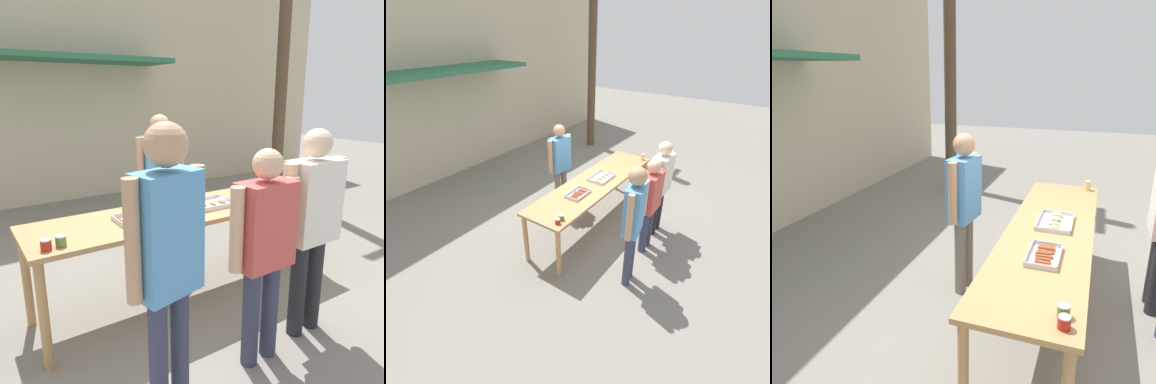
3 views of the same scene
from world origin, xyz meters
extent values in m
plane|color=gray|center=(0.00, 0.00, 0.00)|extent=(24.00, 24.00, 0.00)
cube|color=beige|center=(0.00, 4.00, 2.25)|extent=(12.00, 0.12, 4.50)
cube|color=#2D704C|center=(0.00, 3.45, 2.40)|extent=(3.20, 1.00, 0.08)
cube|color=tan|center=(0.00, 0.00, 0.85)|extent=(2.94, 0.75, 0.04)
cylinder|color=tan|center=(-1.41, -0.31, 0.41)|extent=(0.07, 0.07, 0.83)
cylinder|color=tan|center=(1.41, -0.31, 0.41)|extent=(0.07, 0.07, 0.83)
cylinder|color=tan|center=(-1.41, 0.31, 0.41)|extent=(0.07, 0.07, 0.83)
cylinder|color=tan|center=(1.41, 0.31, 0.41)|extent=(0.07, 0.07, 0.83)
cube|color=silver|center=(-0.54, -0.03, 0.87)|extent=(0.40, 0.24, 0.01)
cube|color=silver|center=(-0.54, -0.15, 0.90)|extent=(0.40, 0.01, 0.03)
cube|color=silver|center=(-0.54, 0.09, 0.90)|extent=(0.40, 0.01, 0.03)
cube|color=silver|center=(-0.74, -0.03, 0.90)|extent=(0.01, 0.24, 0.03)
cube|color=silver|center=(-0.35, -0.03, 0.90)|extent=(0.01, 0.24, 0.03)
cylinder|color=#A34C2D|center=(-0.71, -0.04, 0.89)|extent=(0.03, 0.14, 0.03)
cylinder|color=#A34C2D|center=(-0.66, -0.04, 0.89)|extent=(0.03, 0.12, 0.02)
cylinder|color=#A34C2D|center=(-0.61, -0.03, 0.89)|extent=(0.03, 0.11, 0.03)
cylinder|color=#A34C2D|center=(-0.56, -0.03, 0.89)|extent=(0.04, 0.14, 0.03)
cylinder|color=#A34C2D|center=(-0.52, -0.02, 0.89)|extent=(0.04, 0.12, 0.03)
cylinder|color=#A34C2D|center=(-0.47, -0.04, 0.89)|extent=(0.03, 0.13, 0.02)
cylinder|color=#A34C2D|center=(-0.42, -0.03, 0.89)|extent=(0.03, 0.14, 0.03)
cylinder|color=#A34C2D|center=(-0.38, -0.03, 0.89)|extent=(0.03, 0.12, 0.03)
cube|color=silver|center=(0.16, -0.03, 0.87)|extent=(0.47, 0.31, 0.01)
cube|color=silver|center=(0.16, -0.18, 0.90)|extent=(0.47, 0.01, 0.03)
cube|color=silver|center=(0.16, 0.12, 0.90)|extent=(0.47, 0.01, 0.03)
cube|color=silver|center=(-0.07, -0.03, 0.90)|extent=(0.01, 0.31, 0.03)
cube|color=silver|center=(0.39, -0.03, 0.90)|extent=(0.01, 0.31, 0.03)
ellipsoid|color=beige|center=(0.00, -0.04, 0.90)|extent=(0.07, 0.12, 0.04)
ellipsoid|color=beige|center=(0.11, -0.02, 0.90)|extent=(0.06, 0.11, 0.04)
ellipsoid|color=beige|center=(0.21, -0.03, 0.90)|extent=(0.07, 0.11, 0.04)
ellipsoid|color=beige|center=(0.32, -0.03, 0.90)|extent=(0.07, 0.12, 0.05)
cylinder|color=#B22319|center=(-1.33, -0.26, 0.90)|extent=(0.07, 0.07, 0.07)
cylinder|color=#B2B2B7|center=(-1.33, -0.26, 0.94)|extent=(0.07, 0.07, 0.01)
cylinder|color=#567A38|center=(-1.23, -0.24, 0.90)|extent=(0.07, 0.07, 0.07)
cylinder|color=#B2B2B7|center=(-1.23, -0.24, 0.94)|extent=(0.07, 0.07, 0.01)
cylinder|color=#DBC67A|center=(1.34, -0.26, 0.93)|extent=(0.07, 0.07, 0.11)
cylinder|color=#756B5B|center=(0.07, 0.88, 0.40)|extent=(0.12, 0.12, 0.80)
cylinder|color=#756B5B|center=(0.24, 0.86, 0.40)|extent=(0.12, 0.12, 0.80)
cube|color=#5193D1|center=(0.16, 0.87, 1.11)|extent=(0.41, 0.25, 0.63)
sphere|color=tan|center=(0.16, 0.87, 1.56)|extent=(0.22, 0.22, 0.22)
cylinder|color=tan|center=(-0.08, 0.90, 1.13)|extent=(0.09, 0.09, 0.60)
cylinder|color=tan|center=(0.39, 0.84, 1.13)|extent=(0.09, 0.09, 0.60)
cylinder|color=#333851|center=(-0.82, -1.12, 0.42)|extent=(0.11, 0.11, 0.84)
cylinder|color=#333851|center=(-0.98, -1.15, 0.42)|extent=(0.11, 0.11, 0.84)
cube|color=#5193D1|center=(-0.90, -1.13, 1.18)|extent=(0.39, 0.27, 0.67)
sphere|color=tan|center=(-0.90, -1.13, 1.65)|extent=(0.23, 0.23, 0.23)
cylinder|color=tan|center=(-0.68, -1.09, 1.20)|extent=(0.08, 0.08, 0.64)
cylinder|color=tan|center=(-1.11, -1.18, 1.20)|extent=(0.08, 0.08, 0.64)
cylinder|color=#232328|center=(0.55, -0.97, 0.39)|extent=(0.13, 0.13, 0.79)
cylinder|color=#232328|center=(0.35, -0.97, 0.39)|extent=(0.13, 0.13, 0.79)
cube|color=silver|center=(0.45, -0.97, 1.10)|extent=(0.42, 0.23, 0.62)
sphere|color=beige|center=(0.45, -0.97, 1.54)|extent=(0.21, 0.21, 0.21)
cylinder|color=beige|center=(0.71, -0.97, 1.12)|extent=(0.10, 0.10, 0.59)
cylinder|color=beige|center=(0.19, -0.97, 1.12)|extent=(0.10, 0.10, 0.59)
cylinder|color=#333851|center=(0.00, -1.03, 0.37)|extent=(0.12, 0.12, 0.74)
cylinder|color=#333851|center=(-0.19, -1.03, 0.37)|extent=(0.12, 0.12, 0.74)
cube|color=#C64C47|center=(-0.10, -1.03, 1.04)|extent=(0.41, 0.23, 0.59)
sphere|color=#DBAD89|center=(-0.10, -1.03, 1.45)|extent=(0.20, 0.20, 0.20)
cylinder|color=#DBAD89|center=(0.15, -1.02, 1.05)|extent=(0.09, 0.09, 0.56)
cylinder|color=#DBAD89|center=(-0.34, -1.04, 1.05)|extent=(0.09, 0.09, 0.56)
cylinder|color=brown|center=(3.52, 2.36, 3.20)|extent=(0.22, 0.22, 6.40)
camera|label=1|loc=(-1.79, -2.73, 1.90)|focal=35.00mm
camera|label=2|loc=(-3.86, -2.37, 3.18)|focal=28.00mm
camera|label=3|loc=(-3.15, -0.33, 2.22)|focal=35.00mm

